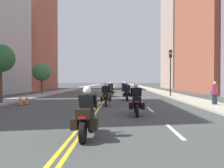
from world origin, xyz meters
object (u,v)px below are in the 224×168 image
at_px(motorcycle_2, 106,96).
at_px(traffic_cone_1, 21,100).
at_px(motorcycle_0, 87,117).
at_px(pedestrian_0, 214,93).
at_px(motorcycle_3, 127,93).
at_px(traffic_cone_0, 27,99).
at_px(motorcycle_4, 110,91).
at_px(street_tree_0, 42,72).
at_px(motorcycle_7, 123,87).
at_px(motorcycle_1, 136,102).
at_px(motorcycle_6, 111,88).
at_px(motorcycle_5, 125,89).
at_px(traffic_light_near, 170,65).
at_px(street_tree_1, 0,59).

relative_size(motorcycle_2, traffic_cone_1, 2.57).
height_order(motorcycle_0, traffic_cone_1, motorcycle_0).
bearing_deg(motorcycle_0, pedestrian_0, 51.54).
relative_size(motorcycle_3, traffic_cone_0, 2.78).
bearing_deg(motorcycle_4, street_tree_0, 153.10).
height_order(motorcycle_2, pedestrian_0, pedestrian_0).
height_order(motorcycle_7, pedestrian_0, pedestrian_0).
height_order(motorcycle_1, motorcycle_2, motorcycle_1).
height_order(motorcycle_4, traffic_cone_0, motorcycle_4).
bearing_deg(motorcycle_7, motorcycle_0, -90.82).
bearing_deg(motorcycle_6, pedestrian_0, -68.80).
distance_m(motorcycle_5, traffic_cone_0, 14.93).
relative_size(motorcycle_4, traffic_cone_1, 2.72).
xyz_separation_m(traffic_cone_0, traffic_light_near, (12.34, 8.05, 3.05)).
distance_m(motorcycle_6, traffic_cone_1, 19.16).
bearing_deg(motorcycle_6, motorcycle_5, -69.07).
xyz_separation_m(traffic_light_near, pedestrian_0, (1.00, -8.84, -2.57)).
height_order(motorcycle_0, street_tree_0, street_tree_0).
bearing_deg(street_tree_1, pedestrian_0, -3.00).
relative_size(motorcycle_5, pedestrian_0, 1.27).
bearing_deg(traffic_cone_1, street_tree_0, 102.48).
relative_size(traffic_cone_1, street_tree_0, 0.20).
bearing_deg(traffic_cone_1, motorcycle_0, -56.72).
height_order(motorcycle_7, street_tree_1, street_tree_1).
xyz_separation_m(motorcycle_1, motorcycle_3, (-0.13, 8.58, -0.02)).
bearing_deg(pedestrian_0, motorcycle_4, -53.33).
bearing_deg(motorcycle_5, motorcycle_3, -87.37).
relative_size(motorcycle_0, motorcycle_2, 1.00).
bearing_deg(traffic_cone_0, motorcycle_1, -33.40).
xyz_separation_m(motorcycle_1, street_tree_1, (-9.58, 5.04, 2.71)).
bearing_deg(motorcycle_1, motorcycle_7, 91.73).
relative_size(motorcycle_3, pedestrian_0, 1.34).
bearing_deg(pedestrian_0, motorcycle_5, -70.37).
height_order(motorcycle_4, traffic_light_near, traffic_light_near).
bearing_deg(motorcycle_2, motorcycle_6, 88.24).
bearing_deg(street_tree_0, motorcycle_3, -40.29).
relative_size(motorcycle_1, traffic_cone_0, 2.81).
xyz_separation_m(street_tree_0, street_tree_1, (1.16, -12.53, 0.49)).
relative_size(motorcycle_0, traffic_cone_1, 2.58).
distance_m(motorcycle_3, pedestrian_0, 7.26).
bearing_deg(motorcycle_5, traffic_light_near, -42.31).
distance_m(motorcycle_0, pedestrian_0, 11.70).
distance_m(motorcycle_1, motorcycle_3, 8.58).
xyz_separation_m(motorcycle_5, pedestrian_0, (5.75, -13.66, 0.24)).
distance_m(motorcycle_4, street_tree_0, 10.28).
bearing_deg(traffic_light_near, street_tree_1, -150.61).
bearing_deg(motorcycle_6, motorcycle_0, -91.28).
relative_size(motorcycle_3, motorcycle_6, 1.04).
relative_size(pedestrian_0, street_tree_0, 0.42).
height_order(motorcycle_7, street_tree_0, street_tree_0).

